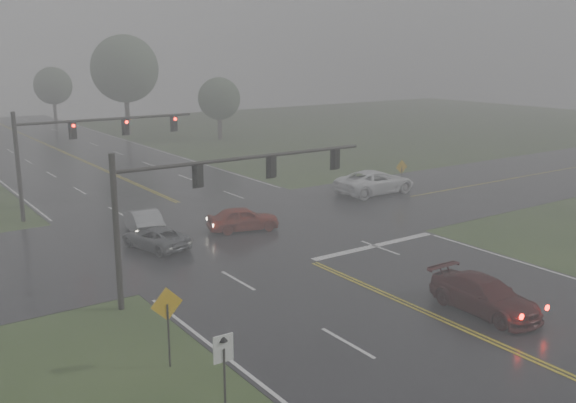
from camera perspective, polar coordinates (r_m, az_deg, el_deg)
ground at (r=24.08m, az=23.51°, el=-13.96°), size 180.00×180.00×0.00m
main_road at (r=37.53m, az=-3.19°, el=-3.07°), size 18.00×160.00×0.02m
cross_street at (r=39.18m, az=-4.73°, el=-2.38°), size 120.00×14.00×0.02m
stop_bar at (r=35.85m, az=7.72°, el=-3.97°), size 8.50×0.50×0.01m
sedan_maroon at (r=28.14m, az=16.98°, el=-9.39°), size 2.13×5.03×1.45m
sedan_red at (r=38.63m, az=-4.00°, el=-2.60°), size 4.57×2.75×1.45m
sedan_silver at (r=38.83m, az=-12.68°, el=-2.82°), size 2.37×4.76×1.50m
car_grey at (r=35.88m, az=-11.67°, el=-4.11°), size 3.02×4.68×1.20m
pickup_white at (r=48.83m, az=7.71°, el=0.70°), size 6.37×2.97×1.77m
signal_gantry_near at (r=28.31m, az=-7.54°, el=1.13°), size 12.84×0.29×6.60m
signal_gantry_far at (r=43.95m, az=-18.34°, el=5.17°), size 11.99×0.35×6.92m
sign_diamond_west at (r=22.30m, az=-10.67°, el=-9.76°), size 1.19×0.13×2.87m
sign_arrow_white at (r=18.82m, az=-5.73°, el=-14.05°), size 0.62×0.11×2.80m
sign_diamond_east at (r=48.89m, az=10.06°, el=2.70°), size 1.07×0.12×2.57m
tree_ne_a at (r=85.28m, az=-14.31°, el=11.36°), size 8.50×8.50×12.48m
tree_e_near at (r=77.81m, az=-6.14°, el=9.07°), size 5.05×5.05×7.41m
tree_n_far at (r=102.54m, az=-20.17°, el=9.63°), size 5.53×5.53×8.13m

